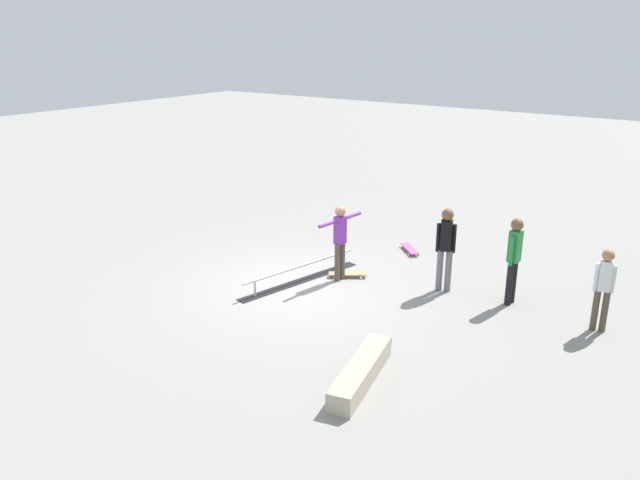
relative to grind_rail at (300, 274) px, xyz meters
name	(u,v)px	position (x,y,z in m)	size (l,w,h in m)	color
ground_plane	(300,285)	(0.17, 0.12, -0.16)	(60.00, 60.00, 0.00)	gray
grind_rail	(300,274)	(0.00, 0.00, 0.00)	(3.04, 0.89, 0.36)	black
skate_ledge	(361,372)	(2.59, 3.07, 0.00)	(1.93, 0.36, 0.32)	#B2A893
skater_main	(340,238)	(-0.55, 0.61, 0.77)	(1.28, 0.22, 1.59)	brown
skateboard_main	(348,274)	(-0.77, 0.67, -0.08)	(0.62, 0.77, 0.09)	tan
bystander_green_shirt	(514,256)	(-1.43, 3.90, 0.79)	(0.38, 0.23, 1.68)	black
bystander_white_shirt	(604,286)	(-1.19, 5.53, 0.69)	(0.22, 0.34, 1.49)	brown
bystander_black_shirt	(446,245)	(-1.25, 2.61, 0.80)	(0.27, 0.38, 1.70)	slate
loose_skateboard_pink	(410,249)	(-2.94, 1.00, -0.08)	(0.70, 0.72, 0.09)	#E05993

